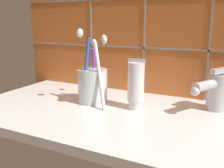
% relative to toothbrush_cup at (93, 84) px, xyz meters
% --- Properties ---
extents(sink_counter, '(0.71, 0.38, 0.02)m').
position_rel_toothbrush_cup_xyz_m(sink_counter, '(0.07, -0.04, -0.06)').
color(sink_counter, white).
rests_on(sink_counter, ground).
extents(tile_wall_backsplash, '(0.81, 0.02, 0.41)m').
position_rel_toothbrush_cup_xyz_m(tile_wall_backsplash, '(0.07, 0.15, 0.13)').
color(tile_wall_backsplash, '#C6662D').
rests_on(tile_wall_backsplash, ground).
extents(toothbrush_cup, '(0.11, 0.12, 0.19)m').
position_rel_toothbrush_cup_xyz_m(toothbrush_cup, '(0.00, 0.00, 0.00)').
color(toothbrush_cup, silver).
rests_on(toothbrush_cup, sink_counter).
extents(toothpaste_tube, '(0.04, 0.04, 0.12)m').
position_rel_toothbrush_cup_xyz_m(toothpaste_tube, '(0.12, 0.00, 0.01)').
color(toothpaste_tube, white).
rests_on(toothpaste_tube, sink_counter).
extents(sink_faucet, '(0.08, 0.12, 0.10)m').
position_rel_toothbrush_cup_xyz_m(sink_faucet, '(0.30, 0.07, -0.00)').
color(sink_faucet, silver).
rests_on(sink_faucet, sink_counter).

